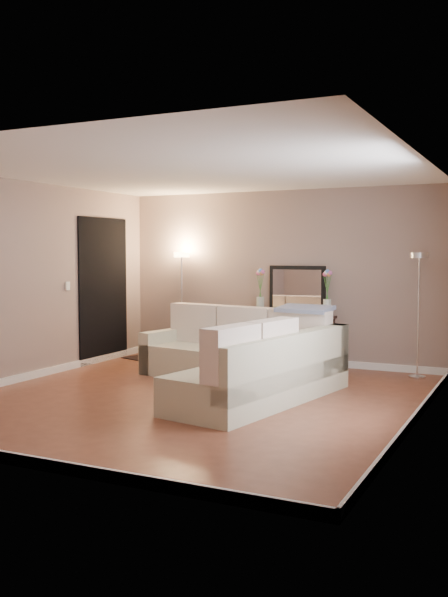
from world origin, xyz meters
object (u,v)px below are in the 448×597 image
at_px(sectional_sofa, 244,360).
at_px(floor_lamp_unlit, 419,290).
at_px(console_table, 288,337).
at_px(floor_lamp_lit, 182,283).

relative_size(sectional_sofa, floor_lamp_unlit, 1.80).
distance_m(console_table, floor_lamp_unlit, 2.04).
relative_size(console_table, floor_lamp_lit, 0.75).
distance_m(sectional_sofa, floor_lamp_lit, 2.76).
xyz_separation_m(console_table, floor_lamp_unlit, (1.89, -0.14, 0.75)).
relative_size(sectional_sofa, floor_lamp_lit, 1.80).
height_order(sectional_sofa, console_table, sectional_sofa).
relative_size(floor_lamp_lit, floor_lamp_unlit, 1.00).
bearing_deg(floor_lamp_unlit, sectional_sofa, -137.81).
xyz_separation_m(sectional_sofa, console_table, (-0.08, 1.78, 0.08)).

